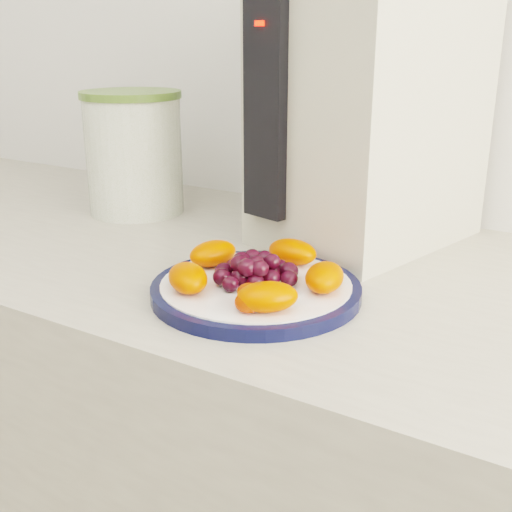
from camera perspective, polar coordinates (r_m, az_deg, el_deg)
The scene contains 9 objects.
counter at distance 1.13m, azimuth -1.03°, elevation -21.77°, with size 3.50×0.60×0.90m, color #B2AB98.
plate_rim at distance 0.75m, azimuth 0.00°, elevation -3.05°, with size 0.25×0.25×0.01m, color black.
plate_face at distance 0.75m, azimuth 0.00°, elevation -2.98°, with size 0.22×0.22×0.02m, color white.
canister at distance 1.12m, azimuth -10.77°, elevation 8.68°, with size 0.16×0.16×0.19m, color #495F15.
canister_lid at distance 1.10m, azimuth -11.10°, elevation 13.91°, with size 0.17×0.17×0.01m, color #516D2E.
appliance_body at distance 0.95m, azimuth 10.25°, elevation 12.67°, with size 0.22×0.30×0.38m, color #B8B49E.
appliance_panel at distance 0.86m, azimuth 0.93°, elevation 12.70°, with size 0.07×0.02×0.28m, color black.
appliance_led at distance 0.85m, azimuth 0.37°, elevation 19.98°, with size 0.01×0.01×0.01m, color #FF0C05.
fruit_plate at distance 0.74m, azimuth -0.01°, elevation -1.41°, with size 0.21×0.20×0.04m.
Camera 1 is at (0.47, 0.48, 1.19)m, focal length 45.00 mm.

